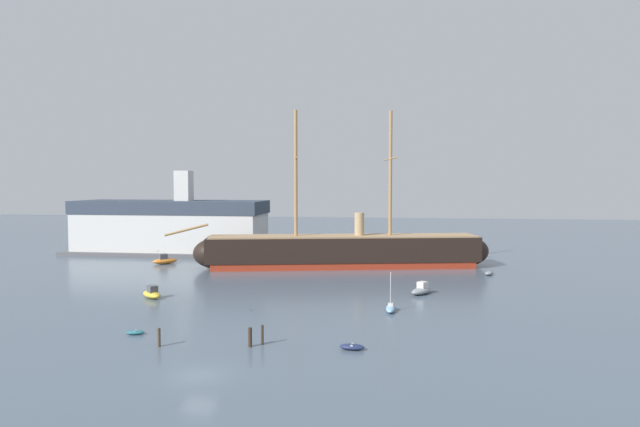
{
  "coord_description": "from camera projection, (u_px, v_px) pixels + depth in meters",
  "views": [
    {
      "loc": [
        15.62,
        -40.97,
        15.29
      ],
      "look_at": [
        4.21,
        38.05,
        10.8
      ],
      "focal_mm": 30.88,
      "sensor_mm": 36.0,
      "label": 1
    }
  ],
  "objects": [
    {
      "name": "motorboat_far_left",
      "position": [
        165.0,
        260.0,
        103.39
      ],
      "size": [
        4.75,
        4.36,
        1.92
      ],
      "color": "orange",
      "rests_on": "ground"
    },
    {
      "name": "sailboat_mid_right",
      "position": [
        390.0,
        308.0,
        65.27
      ],
      "size": [
        1.12,
        3.64,
        4.73
      ],
      "color": "#7FB2D6",
      "rests_on": "ground"
    },
    {
      "name": "dockside_warehouse_left",
      "position": [
        171.0,
        227.0,
        118.73
      ],
      "size": [
        43.88,
        15.54,
        17.82
      ],
      "color": "#565659",
      "rests_on": "ground"
    },
    {
      "name": "ground_plane",
      "position": [
        199.0,
        376.0,
        43.57
      ],
      "size": [
        400.0,
        400.0,
        0.0
      ],
      "primitive_type": "plane",
      "color": "#4C5B6B"
    },
    {
      "name": "motorboat_mid_left",
      "position": [
        152.0,
        294.0,
        72.84
      ],
      "size": [
        4.11,
        3.91,
        1.69
      ],
      "color": "gold",
      "rests_on": "ground"
    },
    {
      "name": "motorboat_alongside_stern",
      "position": [
        421.0,
        290.0,
        75.29
      ],
      "size": [
        3.72,
        4.26,
        1.69
      ],
      "color": "gray",
      "rests_on": "ground"
    },
    {
      "name": "mooring_piling_left_pair",
      "position": [
        159.0,
        337.0,
        51.24
      ],
      "size": [
        0.31,
        0.31,
        1.75
      ],
      "primitive_type": "cylinder",
      "color": "#4C3D2D",
      "rests_on": "ground"
    },
    {
      "name": "tall_ship",
      "position": [
        343.0,
        251.0,
        99.04
      ],
      "size": [
        57.84,
        17.65,
        28.13
      ],
      "color": "maroon",
      "rests_on": "ground"
    },
    {
      "name": "dinghy_foreground_right",
      "position": [
        352.0,
        347.0,
        50.26
      ],
      "size": [
        2.36,
        1.13,
        0.55
      ],
      "color": "#1E284C",
      "rests_on": "ground"
    },
    {
      "name": "seagull_in_flight",
      "position": [
        158.0,
        251.0,
        58.36
      ],
      "size": [
        0.65,
        0.94,
        0.13
      ],
      "color": "silver"
    },
    {
      "name": "mooring_piling_right_pair",
      "position": [
        250.0,
        337.0,
        51.18
      ],
      "size": [
        0.37,
        0.37,
        1.8
      ],
      "primitive_type": "cylinder",
      "color": "#382B1E",
      "rests_on": "ground"
    },
    {
      "name": "mooring_piling_nearest",
      "position": [
        262.0,
        335.0,
        51.82
      ],
      "size": [
        0.25,
        0.25,
        1.88
      ],
      "primitive_type": "cylinder",
      "color": "#382B1E",
      "rests_on": "ground"
    },
    {
      "name": "dinghy_far_right",
      "position": [
        489.0,
        273.0,
        91.01
      ],
      "size": [
        2.19,
        2.93,
        0.64
      ],
      "color": "gray",
      "rests_on": "ground"
    },
    {
      "name": "dinghy_foreground_left",
      "position": [
        135.0,
        332.0,
        55.31
      ],
      "size": [
        1.96,
        1.14,
        0.44
      ],
      "color": "#236670",
      "rests_on": "ground"
    }
  ]
}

